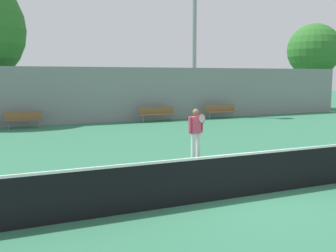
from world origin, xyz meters
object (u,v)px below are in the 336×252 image
Objects in this scene: tennis_player at (196,130)px; bench_adjacent_court at (157,113)px; tennis_net at (247,174)px; light_pole_far_right at (194,32)px; bench_courtside_far at (221,110)px; bench_courtside_near at (23,118)px; tree_green_broad at (314,50)px.

tennis_player is 0.72× the size of bench_adjacent_court.
tennis_net is 1.20× the size of light_pole_far_right.
tennis_net is at bearing -117.26° from tennis_player.
bench_courtside_far is 0.95× the size of bench_adjacent_court.
bench_courtside_far is (7.80, 13.91, 0.03)m from tennis_net.
tennis_net is 4.21m from tennis_player.
bench_courtside_near is (-3.71, 13.91, 0.02)m from tennis_net.
light_pole_far_right is (5.94, 11.60, 4.47)m from tennis_player.
tennis_net is 24.89m from tree_green_broad.
bench_courtside_far is 5.25m from light_pole_far_right.
bench_adjacent_court is at bearing 75.73° from tennis_net.
tree_green_broad reaches higher than tennis_player.
tennis_player is 0.17× the size of light_pole_far_right.
tennis_net is 6.49× the size of bench_courtside_near.
tree_green_broad reaches higher than bench_courtside_far.
tennis_net is 5.48× the size of bench_courtside_far.
tree_green_broad is (21.59, 2.93, 4.07)m from bench_courtside_near.
tennis_player is 0.76× the size of bench_courtside_far.
bench_adjacent_court is (-4.26, 0.00, 0.00)m from bench_courtside_far.
tennis_player is 21.55m from tree_green_broad.
light_pole_far_right reaches higher than bench_courtside_far.
bench_courtside_far is 0.31× the size of tree_green_broad.
light_pole_far_right is at bearing -174.09° from tree_green_broad.
bench_courtside_far is 0.22× the size of light_pole_far_right.
tennis_player is 0.24× the size of tree_green_broad.
tennis_player reaches higher than bench_courtside_far.
bench_courtside_near is at bearing -180.00° from bench_courtside_far.
tennis_player is 12.00m from bench_courtside_far.
light_pole_far_right is at bearing 66.48° from tennis_net.
tennis_player is at bearing -117.12° from light_pole_far_right.
tree_green_broad is at bearing 5.91° from light_pole_far_right.
bench_courtside_near is 0.19× the size of light_pole_far_right.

